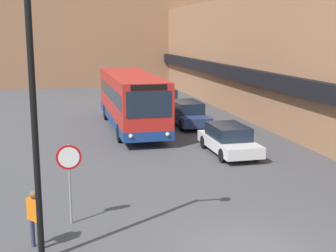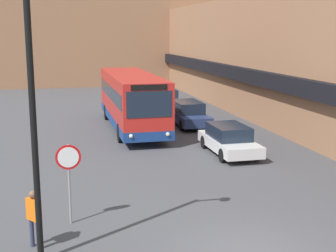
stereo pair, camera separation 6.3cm
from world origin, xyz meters
The scene contains 9 objects.
building_row_right centered at (9.97, 24.00, 4.12)m, with size 5.50×60.00×8.26m.
building_backdrop_far centered at (0.00, 44.09, 6.77)m, with size 26.00×8.00×13.54m.
city_bus centered at (-0.40, 17.12, 1.79)m, with size 2.62×11.26×3.33m.
parked_car_front centered at (3.20, 10.04, 0.71)m, with size 1.84×4.43×1.40m.
parked_car_middle centered at (3.20, 17.34, 0.76)m, with size 1.81×4.85×1.52m.
parked_car_back centered at (3.20, 23.93, 0.76)m, with size 1.91×4.28×1.53m.
stop_sign centered at (-4.52, 3.18, 1.80)m, with size 0.76×0.08×2.48m.
street_lamp centered at (-5.09, 0.93, 4.33)m, with size 1.46×0.36×7.08m.
pedestrian centered at (-5.51, 1.70, 0.98)m, with size 0.43×0.47×1.63m.
Camera 1 is at (-4.81, -10.64, 5.74)m, focal length 50.00 mm.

